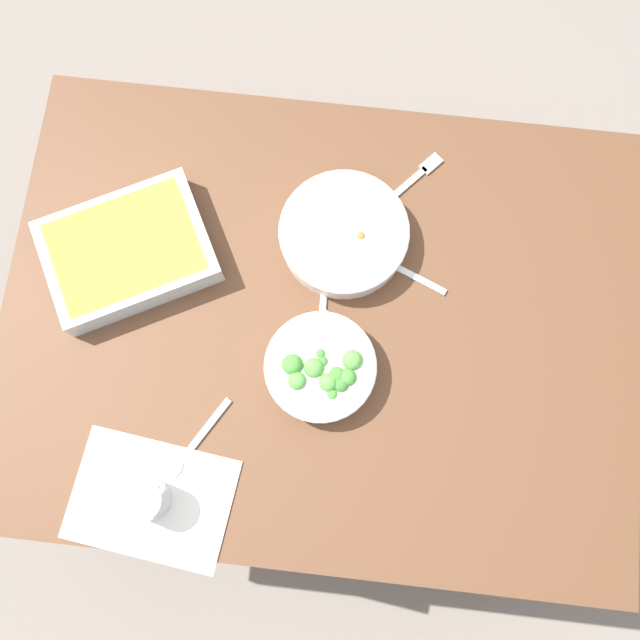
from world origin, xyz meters
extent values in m
plane|color=slate|center=(0.00, 0.00, 0.00)|extent=(6.00, 6.00, 0.00)
cube|color=brown|center=(0.00, 0.00, 0.72)|extent=(1.20, 0.90, 0.04)
cylinder|color=brown|center=(-0.54, -0.39, 0.35)|extent=(0.06, 0.06, 0.70)
cylinder|color=brown|center=(0.54, -0.39, 0.35)|extent=(0.06, 0.06, 0.70)
cylinder|color=brown|center=(-0.54, 0.39, 0.35)|extent=(0.06, 0.06, 0.70)
cylinder|color=brown|center=(0.54, 0.39, 0.35)|extent=(0.06, 0.06, 0.70)
cube|color=silver|center=(-0.26, -0.36, 0.74)|extent=(0.30, 0.23, 0.00)
cylinder|color=white|center=(0.03, 0.16, 0.77)|extent=(0.24, 0.24, 0.05)
torus|color=white|center=(0.03, 0.16, 0.79)|extent=(0.25, 0.25, 0.01)
cylinder|color=olive|center=(0.03, 0.16, 0.77)|extent=(0.20, 0.20, 0.03)
sphere|color=olive|center=(0.06, 0.15, 0.79)|extent=(0.02, 0.02, 0.02)
sphere|color=olive|center=(0.02, 0.19, 0.79)|extent=(0.01, 0.01, 0.01)
sphere|color=#C66633|center=(0.07, 0.20, 0.79)|extent=(0.01, 0.01, 0.01)
cylinder|color=white|center=(0.01, -0.09, 0.77)|extent=(0.19, 0.19, 0.05)
torus|color=white|center=(0.01, -0.09, 0.79)|extent=(0.20, 0.20, 0.01)
cylinder|color=#8CB272|center=(0.01, -0.09, 0.77)|extent=(0.16, 0.16, 0.02)
sphere|color=#3D7A33|center=(0.05, -0.12, 0.79)|extent=(0.03, 0.03, 0.03)
sphere|color=#3D7A33|center=(0.01, -0.09, 0.78)|extent=(0.02, 0.02, 0.02)
sphere|color=#478C38|center=(0.04, -0.14, 0.78)|extent=(0.02, 0.02, 0.02)
sphere|color=#569E42|center=(0.07, -0.08, 0.79)|extent=(0.04, 0.04, 0.04)
sphere|color=#569E42|center=(0.03, -0.12, 0.79)|extent=(0.04, 0.04, 0.04)
sphere|color=#3D7A33|center=(0.01, -0.07, 0.78)|extent=(0.02, 0.02, 0.02)
sphere|color=#478C38|center=(0.06, -0.11, 0.79)|extent=(0.03, 0.03, 0.03)
sphere|color=#478C38|center=(-0.04, -0.10, 0.79)|extent=(0.04, 0.04, 0.04)
sphere|color=#569E42|center=(-0.03, -0.13, 0.79)|extent=(0.03, 0.03, 0.03)
sphere|color=#478C38|center=(0.04, -0.11, 0.79)|extent=(0.03, 0.03, 0.03)
sphere|color=#569E42|center=(0.00, -0.10, 0.79)|extent=(0.04, 0.04, 0.04)
cube|color=silver|center=(-0.37, 0.08, 0.77)|extent=(0.37, 0.34, 0.06)
cube|color=gold|center=(-0.37, 0.08, 0.78)|extent=(0.32, 0.30, 0.04)
cylinder|color=#B2BCC6|center=(-0.26, -0.36, 0.78)|extent=(0.07, 0.07, 0.08)
cylinder|color=black|center=(-0.26, -0.36, 0.77)|extent=(0.06, 0.06, 0.05)
cube|color=silver|center=(0.17, 0.10, 0.74)|extent=(0.13, 0.06, 0.01)
ellipsoid|color=silver|center=(0.09, 0.14, 0.75)|extent=(0.05, 0.04, 0.01)
cube|color=silver|center=(0.00, 0.08, 0.74)|extent=(0.02, 0.14, 0.01)
ellipsoid|color=silver|center=(0.01, 0.00, 0.75)|extent=(0.03, 0.04, 0.01)
cube|color=silver|center=(-0.18, -0.23, 0.74)|extent=(0.08, 0.13, 0.01)
ellipsoid|color=silver|center=(-0.23, -0.30, 0.75)|extent=(0.04, 0.05, 0.01)
cube|color=silver|center=(0.13, 0.27, 0.74)|extent=(0.10, 0.11, 0.01)
cube|color=silver|center=(0.18, 0.34, 0.74)|extent=(0.05, 0.05, 0.01)
camera|label=1|loc=(0.03, -0.29, 2.00)|focal=38.84mm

